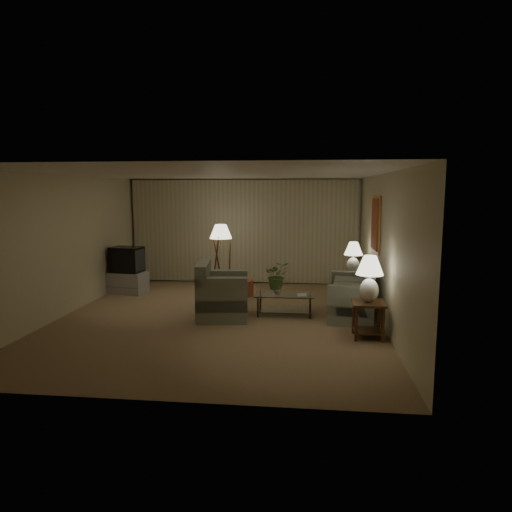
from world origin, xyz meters
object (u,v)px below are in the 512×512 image
at_px(sofa, 351,297).
at_px(side_table_far, 352,283).
at_px(table_lamp_near, 370,275).
at_px(side_table_near, 368,313).
at_px(coffee_table, 284,301).
at_px(floor_lamp, 221,257).
at_px(vase, 277,290).
at_px(armchair, 223,296).
at_px(crt_tv, 127,260).
at_px(table_lamp_far, 353,255).
at_px(ottoman, 242,288).
at_px(tv_cabinet, 128,282).

distance_m(sofa, side_table_far, 1.26).
xyz_separation_m(side_table_far, table_lamp_near, (0.00, -2.60, 0.66)).
bearing_deg(side_table_near, table_lamp_near, 90.00).
bearing_deg(coffee_table, floor_lamp, 130.64).
bearing_deg(floor_lamp, vase, -52.13).
bearing_deg(table_lamp_near, armchair, 160.02).
bearing_deg(sofa, side_table_near, 12.08).
bearing_deg(crt_tv, sofa, -6.82).
bearing_deg(sofa, table_lamp_far, 178.90).
bearing_deg(side_table_far, table_lamp_near, -90.00).
bearing_deg(vase, side_table_near, -38.45).
relative_size(ottoman, vase, 3.24).
xyz_separation_m(coffee_table, vase, (-0.15, -0.00, 0.22)).
xyz_separation_m(coffee_table, tv_cabinet, (-3.78, 1.53, -0.03)).
bearing_deg(crt_tv, side_table_far, 7.01).
distance_m(sofa, table_lamp_far, 1.42).
distance_m(table_lamp_near, tv_cabinet, 5.95).
bearing_deg(ottoman, sofa, -32.22).
xyz_separation_m(floor_lamp, vase, (1.44, -1.86, -0.35)).
relative_size(armchair, side_table_near, 2.04).
distance_m(table_lamp_near, table_lamp_far, 2.60).
height_order(crt_tv, floor_lamp, floor_lamp).
relative_size(side_table_far, floor_lamp, 0.37).
bearing_deg(table_lamp_near, vase, 141.55).
bearing_deg(side_table_near, vase, 141.55).
height_order(sofa, table_lamp_near, table_lamp_near).
bearing_deg(tv_cabinet, crt_tv, -81.03).
distance_m(ottoman, vase, 1.85).
bearing_deg(floor_lamp, coffee_table, -49.36).
bearing_deg(coffee_table, vase, -180.00).
relative_size(floor_lamp, ottoman, 2.99).
bearing_deg(ottoman, side_table_near, -48.62).
bearing_deg(floor_lamp, crt_tv, -171.42).
height_order(armchair, ottoman, armchair).
height_order(side_table_near, floor_lamp, floor_lamp).
relative_size(side_table_far, table_lamp_near, 0.79).
relative_size(sofa, side_table_far, 2.98).
xyz_separation_m(side_table_near, table_lamp_far, (-0.00, 2.60, 0.60)).
xyz_separation_m(armchair, ottoman, (0.09, 1.88, -0.24)).
height_order(side_table_far, coffee_table, side_table_far).
xyz_separation_m(crt_tv, ottoman, (2.71, 0.04, -0.62)).
xyz_separation_m(side_table_near, floor_lamp, (-3.02, 3.11, 0.44)).
xyz_separation_m(table_lamp_near, ottoman, (-2.49, 2.82, -0.87)).
xyz_separation_m(side_table_near, vase, (-1.57, 1.25, 0.09)).
relative_size(armchair, floor_lamp, 0.76).
bearing_deg(coffee_table, tv_cabinet, 157.97).
distance_m(armchair, side_table_far, 3.07).
bearing_deg(vase, floor_lamp, 127.87).
height_order(sofa, crt_tv, crt_tv).
bearing_deg(armchair, tv_cabinet, 47.74).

